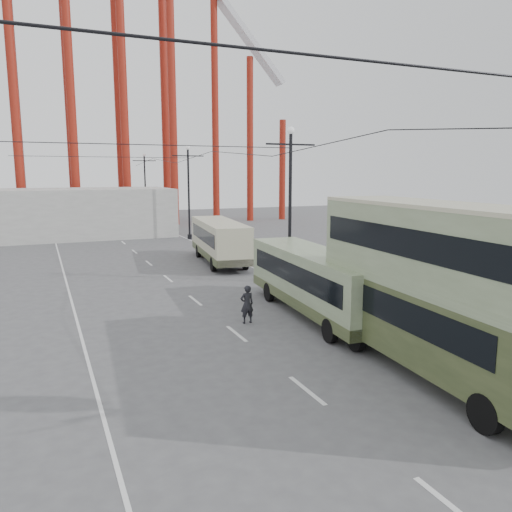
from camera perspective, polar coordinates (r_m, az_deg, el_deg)
name	(u,v)px	position (r m, az deg, el deg)	size (l,w,h in m)	color
ground	(423,448)	(13.71, 18.52, -20.07)	(160.00, 160.00, 0.00)	#4D4E50
road_markings	(180,286)	(30.09, -8.73, -3.38)	(12.52, 120.00, 0.01)	silver
lamp_post_mid	(290,206)	(30.14, 3.91, 5.71)	(3.20, 0.44, 9.32)	black
lamp_post_far	(189,193)	(50.67, -7.70, 7.18)	(3.20, 0.44, 9.32)	black
lamp_post_distant	(145,187)	(72.07, -12.54, 7.70)	(3.20, 0.44, 9.32)	black
roller_coaster	(79,33)	(67.82, -19.53, 22.86)	(52.95, 5.00, 55.48)	maroon
fairground_shed	(63,213)	(55.90, -21.21, 4.59)	(22.00, 10.00, 5.00)	#9F9F9A
double_decker_bus	(440,282)	(17.03, 20.34, -2.81)	(3.41, 10.79, 5.71)	#343F22
single_decker_green	(316,280)	(23.43, 6.84, -2.73)	(3.31, 10.93, 3.05)	gray
single_decker_cream	(219,240)	(37.19, -4.20, 1.89)	(3.78, 10.23, 3.11)	#B8B594
pedestrian	(247,304)	(22.32, -1.04, -5.54)	(0.63, 0.41, 1.73)	black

